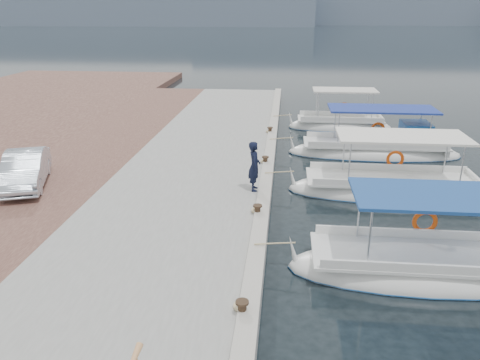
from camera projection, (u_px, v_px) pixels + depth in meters
name	position (u px, v px, depth m)	size (l,w,h in m)	color
ground	(266.00, 254.00, 13.06)	(400.00, 400.00, 0.00)	black
concrete_quay	(194.00, 180.00, 17.92)	(6.00, 40.00, 0.50)	gray
quay_curb	(267.00, 175.00, 17.55)	(0.44, 40.00, 0.12)	#ACA798
cobblestone_strip	(69.00, 176.00, 18.38)	(4.00, 40.00, 0.50)	brown
distant_hills	(359.00, 6.00, 195.94)	(330.00, 60.00, 18.00)	slate
fishing_caique_b	(420.00, 270.00, 12.01)	(6.78, 2.33, 2.83)	white
fishing_caique_c	(391.00, 190.00, 17.28)	(7.57, 2.35, 2.83)	white
fishing_caique_d	(376.00, 151.00, 21.77)	(7.93, 2.23, 2.83)	white
fishing_caique_e	(340.00, 127.00, 26.63)	(5.81, 2.00, 2.83)	white
mooring_bollards	(258.00, 209.00, 14.25)	(0.28, 20.28, 0.33)	black
fisherman	(254.00, 166.00, 16.00)	(0.63, 0.42, 1.74)	black
parked_car	(25.00, 169.00, 16.47)	(1.29, 3.70, 1.22)	silver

